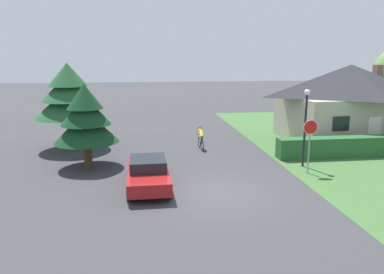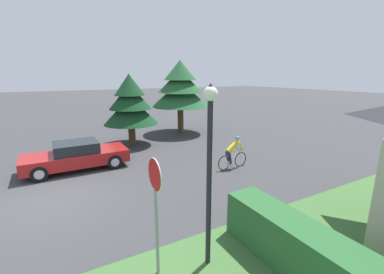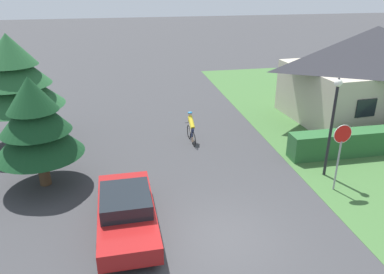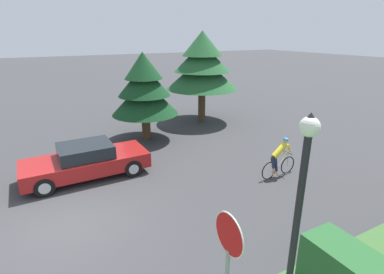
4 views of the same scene
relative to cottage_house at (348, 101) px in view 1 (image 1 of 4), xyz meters
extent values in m
plane|color=#38383A|center=(-10.97, -9.14, -2.65)|extent=(140.00, 140.00, 0.00)
cube|color=#B2A893|center=(0.00, 0.00, -1.15)|extent=(8.74, 6.28, 3.01)
pyramid|color=#2D2D33|center=(0.00, 0.00, 1.41)|extent=(9.44, 6.78, 2.10)
cube|color=silver|center=(0.22, -2.84, -1.65)|extent=(0.90, 0.13, 2.00)
cube|color=black|center=(-2.10, -3.03, -1.00)|extent=(1.10, 0.15, 0.90)
cube|color=brown|center=(2.45, 0.76, 2.02)|extent=(0.54, 0.54, 0.80)
cube|color=#285B2D|center=(-0.93, -4.46, -2.07)|extent=(11.20, 0.90, 1.15)
cube|color=maroon|center=(-13.82, -8.05, -2.11)|extent=(1.83, 4.48, 0.55)
cube|color=black|center=(-13.82, -8.03, -1.60)|extent=(1.58, 1.89, 0.47)
cylinder|color=black|center=(-14.62, -6.55, -2.32)|extent=(0.28, 0.66, 0.66)
cylinder|color=#ADADB2|center=(-14.62, -6.55, -2.32)|extent=(0.29, 0.38, 0.38)
cylinder|color=black|center=(-13.07, -6.52, -2.32)|extent=(0.28, 0.66, 0.66)
cylinder|color=#ADADB2|center=(-13.07, -6.52, -2.32)|extent=(0.29, 0.38, 0.38)
cylinder|color=black|center=(-14.57, -9.57, -2.32)|extent=(0.28, 0.66, 0.66)
cylinder|color=#ADADB2|center=(-14.57, -9.57, -2.32)|extent=(0.29, 0.38, 0.38)
cylinder|color=black|center=(-13.03, -9.55, -2.32)|extent=(0.28, 0.66, 0.66)
cylinder|color=#ADADB2|center=(-13.03, -9.55, -2.32)|extent=(0.29, 0.38, 0.38)
torus|color=black|center=(-10.46, -2.16, -2.32)|extent=(0.07, 0.70, 0.70)
torus|color=black|center=(-10.50, -1.18, -2.32)|extent=(0.07, 0.70, 0.70)
cylinder|color=beige|center=(-10.47, -1.92, -2.15)|extent=(0.04, 0.17, 0.58)
cylinder|color=beige|center=(-10.49, -1.55, -2.11)|extent=(0.07, 0.62, 0.67)
cylinder|color=beige|center=(-10.48, -1.62, -1.83)|extent=(0.07, 0.73, 0.11)
cylinder|color=beige|center=(-10.46, -2.01, -2.38)|extent=(0.05, 0.33, 0.15)
cylinder|color=beige|center=(-10.46, -2.07, -2.09)|extent=(0.04, 0.21, 0.47)
cylinder|color=beige|center=(-10.50, -1.22, -2.05)|extent=(0.04, 0.12, 0.54)
cylinder|color=black|center=(-10.50, -1.26, -1.79)|extent=(0.44, 0.04, 0.02)
ellipsoid|color=black|center=(-10.47, -1.99, -1.84)|extent=(0.09, 0.20, 0.05)
cylinder|color=#262D4C|center=(-10.47, -2.00, -2.03)|extent=(0.12, 0.25, 0.49)
cylinder|color=#262D4C|center=(-10.47, -1.84, -2.11)|extent=(0.12, 0.25, 0.64)
cylinder|color=tan|center=(-10.47, -1.93, -2.41)|extent=(0.08, 0.08, 0.30)
cylinder|color=tan|center=(-10.42, -1.77, -2.50)|extent=(0.17, 0.08, 0.21)
cylinder|color=yellow|center=(-10.48, -1.71, -1.61)|extent=(0.25, 0.68, 0.57)
cylinder|color=yellow|center=(-10.50, -1.49, -1.61)|extent=(0.08, 0.25, 0.35)
cylinder|color=yellow|center=(-10.50, -1.21, -1.61)|extent=(0.08, 0.25, 0.35)
sphere|color=tan|center=(-10.49, -1.44, -1.27)|extent=(0.19, 0.19, 0.19)
ellipsoid|color=#267FBF|center=(-10.49, -1.44, -1.22)|extent=(0.22, 0.18, 0.12)
cylinder|color=gray|center=(-5.99, -7.16, -1.64)|extent=(0.07, 0.07, 2.03)
cylinder|color=red|center=(-5.99, -7.16, -0.34)|extent=(0.67, 0.03, 0.67)
cylinder|color=silver|center=(-5.99, -7.16, -0.34)|extent=(0.71, 0.02, 0.71)
cylinder|color=black|center=(-5.75, -6.02, -0.78)|extent=(0.11, 0.11, 3.75)
sphere|color=white|center=(-5.75, -6.02, 1.23)|extent=(0.30, 0.30, 0.30)
cone|color=black|center=(-5.75, -6.02, 1.38)|extent=(0.18, 0.18, 0.12)
cylinder|color=#4C3823|center=(-16.88, -4.58, -1.99)|extent=(0.43, 0.43, 1.32)
cone|color=#143D1E|center=(-16.88, -4.58, -0.50)|extent=(3.27, 3.27, 1.67)
cone|color=#143D1E|center=(-16.88, -4.58, 0.32)|extent=(2.55, 2.55, 1.47)
cone|color=#143D1E|center=(-16.88, -4.58, 1.03)|extent=(1.83, 1.83, 1.27)
cylinder|color=#4C3823|center=(-18.43, -0.43, -1.66)|extent=(0.44, 0.44, 1.98)
cone|color=#23562D|center=(-18.43, -0.43, 0.25)|extent=(4.20, 4.20, 1.84)
cone|color=#23562D|center=(-18.43, -0.43, 1.15)|extent=(3.28, 3.28, 1.62)
cone|color=#23562D|center=(-18.43, -0.43, 1.93)|extent=(2.35, 2.35, 1.40)
camera|label=1|loc=(-13.94, -23.94, 3.01)|focal=35.00mm
camera|label=2|loc=(-1.45, -8.82, 1.60)|focal=24.00mm
camera|label=3|loc=(-13.70, -18.26, 4.86)|focal=35.00mm
camera|label=4|loc=(-2.98, -9.40, 2.49)|focal=28.00mm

